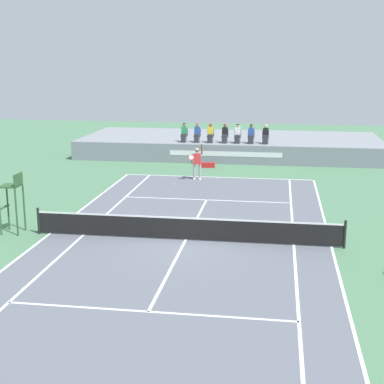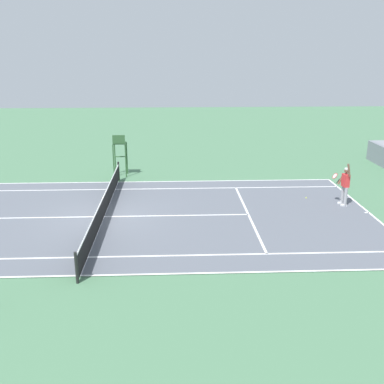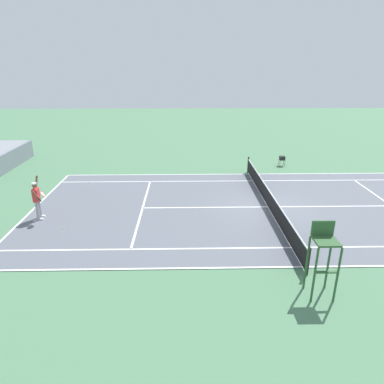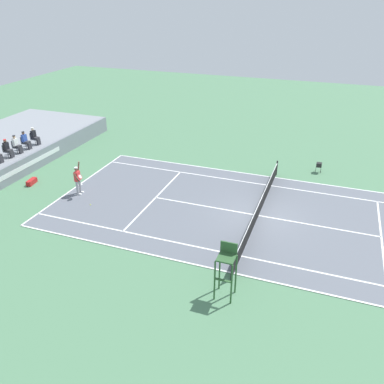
% 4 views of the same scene
% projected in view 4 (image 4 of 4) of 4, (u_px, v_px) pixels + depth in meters
% --- Properties ---
extents(ground_plane, '(80.00, 80.00, 0.00)m').
position_uv_depth(ground_plane, '(259.00, 216.00, 22.39)').
color(ground_plane, '#4C7A56').
extents(court, '(11.08, 23.88, 0.03)m').
position_uv_depth(court, '(259.00, 216.00, 22.39)').
color(court, slate).
rests_on(court, ground).
extents(net, '(11.98, 0.10, 1.07)m').
position_uv_depth(net, '(259.00, 208.00, 22.16)').
color(net, black).
rests_on(net, ground).
extents(barrier_wall, '(21.11, 0.25, 1.26)m').
position_uv_depth(barrier_wall, '(24.00, 167.00, 27.11)').
color(barrier_wall, gray).
rests_on(barrier_wall, ground).
extents(spectator_seated_3, '(0.44, 0.60, 1.26)m').
position_uv_depth(spectator_seated_3, '(7.00, 149.00, 26.72)').
color(spectator_seated_3, '#474C56').
rests_on(spectator_seated_3, bleacher_platform).
extents(spectator_seated_4, '(0.44, 0.60, 1.26)m').
position_uv_depth(spectator_seated_4, '(17.00, 145.00, 27.43)').
color(spectator_seated_4, '#474C56').
rests_on(spectator_seated_4, bleacher_platform).
extents(spectator_seated_5, '(0.44, 0.60, 1.26)m').
position_uv_depth(spectator_seated_5, '(26.00, 141.00, 28.18)').
color(spectator_seated_5, '#474C56').
rests_on(spectator_seated_5, bleacher_platform).
extents(spectator_seated_6, '(0.44, 0.60, 1.26)m').
position_uv_depth(spectator_seated_6, '(35.00, 136.00, 28.99)').
color(spectator_seated_6, '#474C56').
rests_on(spectator_seated_6, bleacher_platform).
extents(tennis_player, '(0.75, 0.68, 2.08)m').
position_uv_depth(tennis_player, '(78.00, 179.00, 24.39)').
color(tennis_player, '#9E9EA3').
rests_on(tennis_player, ground).
extents(tennis_ball, '(0.07, 0.07, 0.07)m').
position_uv_depth(tennis_ball, '(90.00, 205.00, 23.49)').
color(tennis_ball, '#D1E533').
rests_on(tennis_ball, ground).
extents(umpire_chair, '(0.77, 0.77, 2.44)m').
position_uv_depth(umpire_chair, '(226.00, 264.00, 15.86)').
color(umpire_chair, '#2D562D').
rests_on(umpire_chair, ground).
extents(equipment_bag, '(0.94, 0.45, 0.32)m').
position_uv_depth(equipment_bag, '(32.00, 182.00, 26.06)').
color(equipment_bag, red).
rests_on(equipment_bag, ground).
extents(ball_hopper, '(0.36, 0.36, 0.70)m').
position_uv_depth(ball_hopper, '(319.00, 165.00, 27.57)').
color(ball_hopper, black).
rests_on(ball_hopper, ground).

